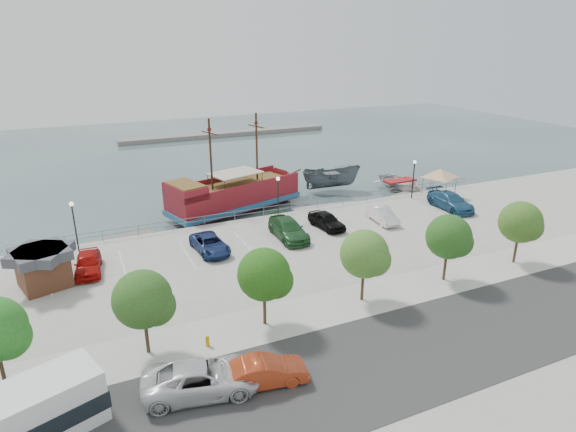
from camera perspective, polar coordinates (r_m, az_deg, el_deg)
name	(u,v)px	position (r m, az deg, el deg)	size (l,w,h in m)	color
ground	(308,254)	(41.76, 2.39, -4.54)	(160.00, 160.00, 0.00)	#314448
land_slab	(500,411)	(27.41, 23.88, -20.34)	(100.00, 58.00, 1.20)	#9D978E
street	(433,345)	(29.73, 16.83, -14.38)	(100.00, 8.00, 0.04)	#363636
sidewalk	(374,297)	(33.67, 10.17, -9.39)	(100.00, 4.00, 0.05)	beige
seawall_railing	(273,210)	(47.76, -1.78, 0.70)	(50.00, 0.06, 1.00)	slate
far_shore	(226,134)	(94.43, -7.31, 9.62)	(40.00, 3.00, 0.80)	gray
pirate_ship	(244,193)	(52.45, -5.27, 2.73)	(17.25, 9.24, 10.69)	maroon
patrol_boat	(331,180)	(58.93, 5.16, 4.28)	(2.69, 7.15, 2.77)	#4D565C
speedboat	(400,184)	(61.12, 13.09, 3.73)	(4.69, 6.57, 1.36)	silver
dock_west	(114,242)	(46.38, -19.89, -2.91)	(7.38, 2.11, 0.42)	slate
dock_mid	(326,209)	(52.19, 4.55, 0.83)	(7.35, 2.10, 0.42)	gray
dock_east	(405,197)	(57.73, 13.66, 2.22)	(7.22, 2.06, 0.41)	slate
shed	(43,267)	(37.98, -27.08, -5.35)	(4.28, 4.28, 2.83)	#58301F
canopy_tent	(441,169)	(55.26, 17.63, 5.36)	(5.79, 5.79, 3.68)	slate
street_van	(202,378)	(25.29, -10.16, -18.40)	(2.69, 5.84, 1.62)	silver
street_sedan	(264,372)	(25.48, -2.81, -17.96)	(1.53, 4.40, 1.45)	#B1391A
shuttle_bus	(11,424)	(24.88, -29.99, -20.59)	(7.95, 4.98, 2.64)	silver
fire_hydrant	(207,341)	(28.58, -9.52, -14.36)	(0.24, 0.24, 0.70)	#C79C0C
lamp_post_left	(74,218)	(42.52, -24.07, -0.17)	(0.36, 0.36, 4.28)	black
lamp_post_mid	(278,190)	(45.86, -1.18, 3.05)	(0.36, 0.36, 4.28)	black
lamp_post_right	(414,172)	(53.95, 14.69, 5.02)	(0.36, 0.36, 4.28)	black
tree_b	(146,301)	(27.24, -16.52, -9.62)	(3.30, 3.20, 5.00)	#473321
tree_c	(267,276)	(28.70, -2.53, -7.11)	(3.30, 3.20, 5.00)	#473321
tree_d	(367,255)	(31.69, 9.32, -4.63)	(3.30, 3.20, 5.00)	#473321
tree_e	(451,238)	(35.81, 18.74, -2.50)	(3.30, 3.20, 5.00)	#473321
tree_f	(522,223)	(40.72, 26.03, -0.79)	(3.30, 3.20, 5.00)	#473321
parked_car_a	(88,263)	(39.07, -22.62, -5.14)	(1.81, 4.51, 1.54)	#AB0D09
parked_car_c	(210,244)	(40.03, -9.24, -3.30)	(2.25, 4.88, 1.36)	navy
parked_car_d	(288,229)	(42.21, 0.03, -1.55)	(2.29, 5.63, 1.63)	#235429
parked_car_e	(327,220)	(44.56, 4.60, -0.52)	(1.77, 4.38, 1.49)	black
parked_car_f	(382,215)	(46.81, 11.08, 0.15)	(1.52, 4.35, 1.43)	white
parked_car_h	(450,201)	(52.20, 18.70, 1.68)	(2.33, 5.73, 1.66)	navy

